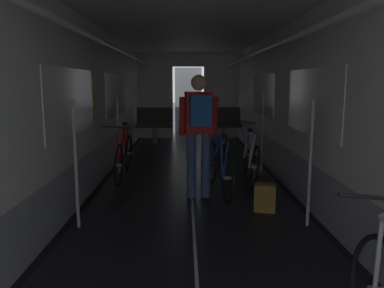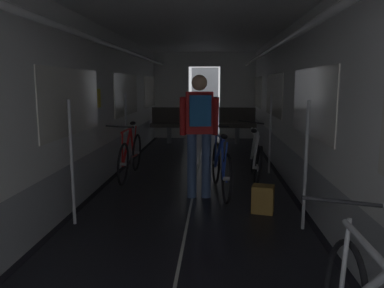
% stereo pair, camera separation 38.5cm
% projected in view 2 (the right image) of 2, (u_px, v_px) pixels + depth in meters
% --- Properties ---
extents(train_car_shell, '(3.14, 12.34, 2.57)m').
position_uv_depth(train_car_shell, '(194.00, 74.00, 5.41)').
color(train_car_shell, black).
rests_on(train_car_shell, ground).
extents(bench_seat_far_left, '(0.98, 0.51, 0.95)m').
position_uv_depth(bench_seat_far_left, '(169.00, 122.00, 10.05)').
color(bench_seat_far_left, gray).
rests_on(bench_seat_far_left, ground).
extents(bench_seat_far_right, '(0.98, 0.51, 0.95)m').
position_uv_depth(bench_seat_far_right, '(237.00, 122.00, 9.94)').
color(bench_seat_far_right, gray).
rests_on(bench_seat_far_right, ground).
extents(bicycle_red, '(0.44, 1.69, 0.94)m').
position_uv_depth(bicycle_red, '(130.00, 155.00, 6.35)').
color(bicycle_red, black).
rests_on(bicycle_red, ground).
extents(bicycle_white, '(0.44, 1.69, 0.95)m').
position_uv_depth(bicycle_white, '(256.00, 158.00, 6.07)').
color(bicycle_white, black).
rests_on(bicycle_white, ground).
extents(person_cyclist_aisle, '(0.55, 0.41, 1.69)m').
position_uv_depth(person_cyclist_aisle, '(199.00, 125.00, 5.09)').
color(person_cyclist_aisle, '#384C75').
rests_on(person_cyclist_aisle, ground).
extents(bicycle_blue_in_aisle, '(0.46, 1.68, 0.94)m').
position_uv_depth(bicycle_blue_in_aisle, '(221.00, 167.00, 5.44)').
color(bicycle_blue_in_aisle, black).
rests_on(bicycle_blue_in_aisle, ground).
extents(backpack_on_floor, '(0.30, 0.26, 0.34)m').
position_uv_depth(backpack_on_floor, '(263.00, 199.00, 4.62)').
color(backpack_on_floor, olive).
rests_on(backpack_on_floor, ground).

